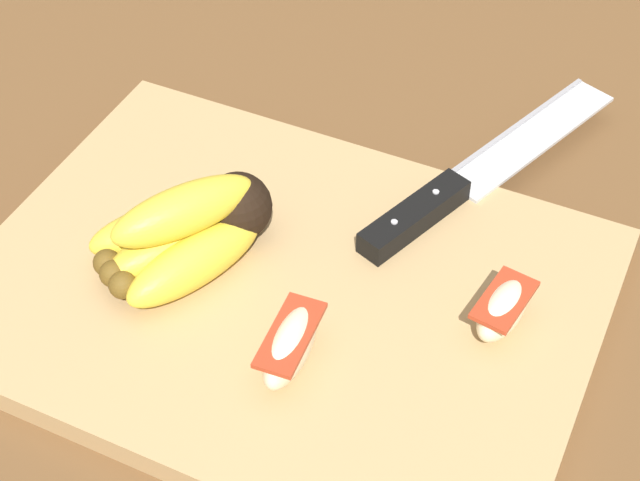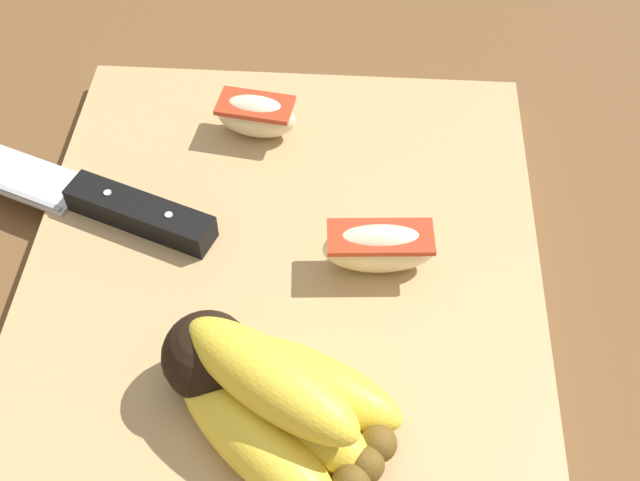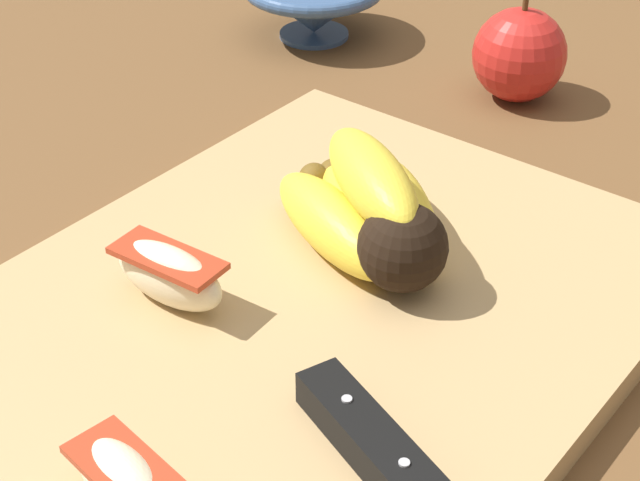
{
  "view_description": "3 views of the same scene",
  "coord_description": "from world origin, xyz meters",
  "px_view_note": "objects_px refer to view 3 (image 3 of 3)",
  "views": [
    {
      "loc": [
        -0.24,
        0.43,
        0.54
      ],
      "look_at": [
        -0.04,
        -0.01,
        0.05
      ],
      "focal_mm": 56.51,
      "sensor_mm": 36.0,
      "label": 1
    },
    {
      "loc": [
        0.24,
        0.06,
        0.42
      ],
      "look_at": [
        -0.05,
        0.04,
        0.05
      ],
      "focal_mm": 45.2,
      "sensor_mm": 36.0,
      "label": 2
    },
    {
      "loc": [
        -0.34,
        -0.25,
        0.36
      ],
      "look_at": [
        -0.0,
        0.02,
        0.06
      ],
      "focal_mm": 56.93,
      "sensor_mm": 36.0,
      "label": 3
    }
  ],
  "objects_px": {
    "banana_bunch": "(373,213)",
    "whole_apple": "(519,55)",
    "apple_wedge_middle": "(169,274)",
    "ceramic_bowl": "(314,3)"
  },
  "relations": [
    {
      "from": "banana_bunch",
      "to": "whole_apple",
      "type": "relative_size",
      "value": 1.61
    },
    {
      "from": "ceramic_bowl",
      "to": "banana_bunch",
      "type": "bearing_deg",
      "value": -136.09
    },
    {
      "from": "banana_bunch",
      "to": "apple_wedge_middle",
      "type": "xyz_separation_m",
      "value": [
        -0.11,
        0.06,
        -0.01
      ]
    },
    {
      "from": "banana_bunch",
      "to": "ceramic_bowl",
      "type": "distance_m",
      "value": 0.36
    },
    {
      "from": "whole_apple",
      "to": "banana_bunch",
      "type": "bearing_deg",
      "value": -169.14
    },
    {
      "from": "banana_bunch",
      "to": "apple_wedge_middle",
      "type": "relative_size",
      "value": 1.92
    },
    {
      "from": "apple_wedge_middle",
      "to": "whole_apple",
      "type": "distance_m",
      "value": 0.37
    },
    {
      "from": "banana_bunch",
      "to": "apple_wedge_middle",
      "type": "bearing_deg",
      "value": 152.35
    },
    {
      "from": "banana_bunch",
      "to": "ceramic_bowl",
      "type": "bearing_deg",
      "value": 43.91
    },
    {
      "from": "ceramic_bowl",
      "to": "apple_wedge_middle",
      "type": "bearing_deg",
      "value": -152.2
    }
  ]
}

